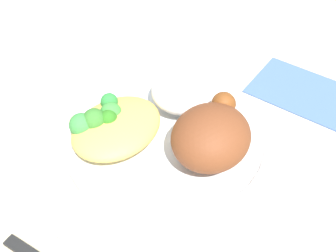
{
  "coord_description": "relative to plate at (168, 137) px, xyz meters",
  "views": [
    {
      "loc": [
        -0.26,
        -0.22,
        0.37
      ],
      "look_at": [
        0.0,
        0.0,
        0.03
      ],
      "focal_mm": 43.71,
      "sensor_mm": 36.0,
      "label": 1
    }
  ],
  "objects": [
    {
      "name": "mac_cheese_with_broccoli",
      "position": [
        -0.04,
        0.05,
        0.03
      ],
      "size": [
        0.12,
        0.09,
        0.04
      ],
      "color": "#E1B451",
      "rests_on": "plate"
    },
    {
      "name": "fork",
      "position": [
        -0.17,
        0.02,
        -0.01
      ],
      "size": [
        0.04,
        0.14,
        0.01
      ],
      "color": "#B2B2B7",
      "rests_on": "ground_plane"
    },
    {
      "name": "knife",
      "position": [
        -0.21,
        0.04,
        -0.01
      ],
      "size": [
        0.04,
        0.19,
        0.01
      ],
      "color": "black",
      "rests_on": "ground_plane"
    },
    {
      "name": "napkin",
      "position": [
        0.2,
        -0.08,
        -0.01
      ],
      "size": [
        0.11,
        0.14,
        0.0
      ],
      "primitive_type": "cube",
      "rotation": [
        0.0,
        0.0,
        0.07
      ],
      "color": "#47669E",
      "rests_on": "ground_plane"
    },
    {
      "name": "ground_plane",
      "position": [
        0.0,
        0.0,
        -0.01
      ],
      "size": [
        2.0,
        2.0,
        0.0
      ],
      "primitive_type": "plane",
      "color": "#C6B491"
    },
    {
      "name": "roasted_chicken",
      "position": [
        0.0,
        -0.06,
        0.04
      ],
      "size": [
        0.1,
        0.08,
        0.06
      ],
      "color": "brown",
      "rests_on": "plate"
    },
    {
      "name": "plate",
      "position": [
        0.0,
        0.0,
        0.0
      ],
      "size": [
        0.25,
        0.25,
        0.02
      ],
      "color": "white",
      "rests_on": "ground_plane"
    },
    {
      "name": "rice_pile",
      "position": [
        0.06,
        0.02,
        0.03
      ],
      "size": [
        0.09,
        0.09,
        0.04
      ],
      "primitive_type": "ellipsoid",
      "color": "white",
      "rests_on": "plate"
    }
  ]
}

